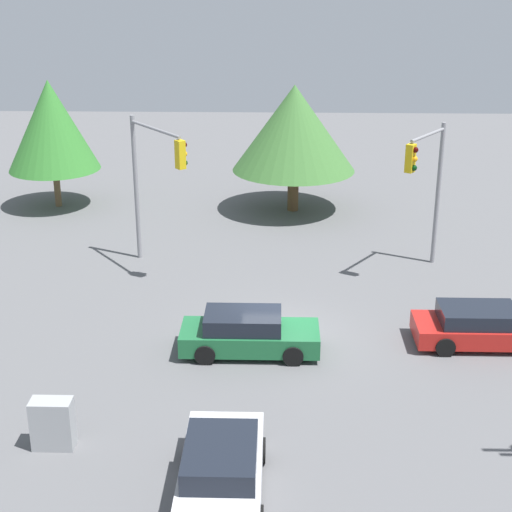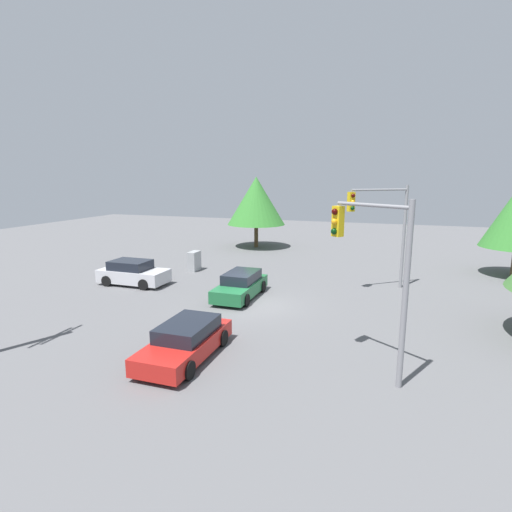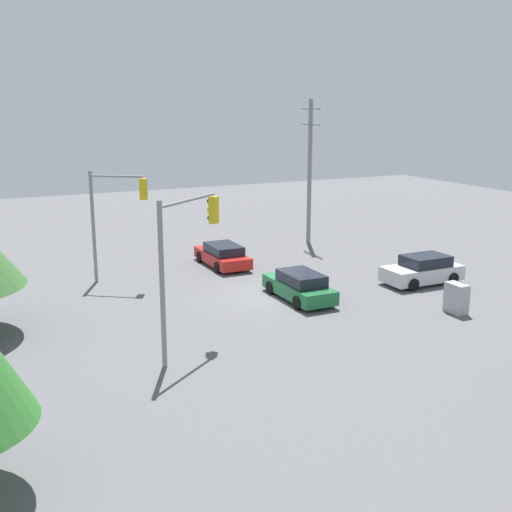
# 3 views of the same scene
# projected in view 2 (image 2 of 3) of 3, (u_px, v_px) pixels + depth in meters

# --- Properties ---
(ground_plane) EXTENTS (80.00, 80.00, 0.00)m
(ground_plane) POSITION_uv_depth(u_px,v_px,m) (253.00, 304.00, 20.59)
(ground_plane) COLOR #5B5B5E
(sedan_red) EXTENTS (4.47, 1.94, 1.29)m
(sedan_red) POSITION_uv_depth(u_px,v_px,m) (186.00, 341.00, 14.44)
(sedan_red) COLOR red
(sedan_red) RESTS_ON ground_plane
(sedan_silver) EXTENTS (2.01, 4.16, 1.48)m
(sedan_silver) POSITION_uv_depth(u_px,v_px,m) (133.00, 273.00, 24.29)
(sedan_silver) COLOR silver
(sedan_silver) RESTS_ON ground_plane
(sedan_green) EXTENTS (4.40, 1.88, 1.37)m
(sedan_green) POSITION_uv_depth(u_px,v_px,m) (241.00, 285.00, 21.71)
(sedan_green) COLOR #1E6638
(sedan_green) RESTS_ON ground_plane
(traffic_signal_main) EXTENTS (1.90, 2.59, 5.83)m
(traffic_signal_main) POSITION_uv_depth(u_px,v_px,m) (375.00, 257.00, 12.62)
(traffic_signal_main) COLOR gray
(traffic_signal_main) RESTS_ON ground_plane
(traffic_signal_cross) EXTENTS (2.56, 3.18, 6.00)m
(traffic_signal_cross) POSITION_uv_depth(u_px,v_px,m) (383.00, 219.00, 22.45)
(traffic_signal_cross) COLOR gray
(traffic_signal_cross) RESTS_ON ground_plane
(electrical_cabinet) EXTENTS (1.06, 0.57, 1.36)m
(electrical_cabinet) POSITION_uv_depth(u_px,v_px,m) (194.00, 261.00, 27.85)
(electrical_cabinet) COLOR #9EA0A3
(electrical_cabinet) RESTS_ON ground_plane
(tree_corner) EXTENTS (5.30, 5.30, 6.49)m
(tree_corner) POSITION_uv_depth(u_px,v_px,m) (256.00, 201.00, 36.57)
(tree_corner) COLOR #4C3823
(tree_corner) RESTS_ON ground_plane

